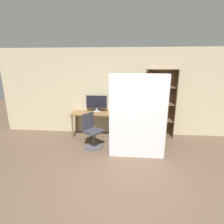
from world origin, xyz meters
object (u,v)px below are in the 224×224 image
object	(u,v)px
monitor	(97,103)
mattress_near	(138,117)
office_chair	(92,133)
bookshelf	(156,105)

from	to	relation	value
monitor	mattress_near	size ratio (longest dim) A/B	0.34
office_chair	mattress_near	world-z (taller)	mattress_near
bookshelf	mattress_near	size ratio (longest dim) A/B	1.03
monitor	bookshelf	size ratio (longest dim) A/B	0.32
office_chair	bookshelf	size ratio (longest dim) A/B	0.45
office_chair	bookshelf	distance (m)	2.13
monitor	mattress_near	distance (m)	1.79
mattress_near	office_chair	bearing A→B (deg)	161.50
office_chair	mattress_near	distance (m)	1.41
bookshelf	monitor	bearing A→B (deg)	-179.94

